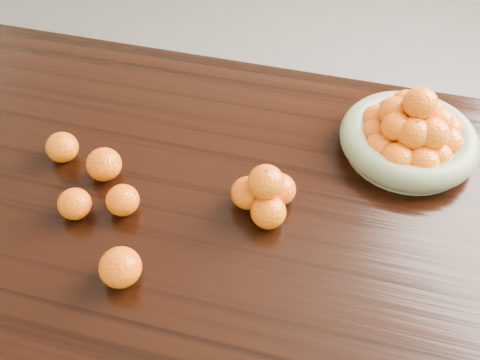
% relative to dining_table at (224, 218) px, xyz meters
% --- Properties ---
extents(ground, '(5.00, 5.00, 0.00)m').
position_rel_dining_table_xyz_m(ground, '(0.00, 0.00, -0.66)').
color(ground, '#514F4C').
rests_on(ground, ground).
extents(dining_table, '(2.00, 1.00, 0.75)m').
position_rel_dining_table_xyz_m(dining_table, '(0.00, 0.00, 0.00)').
color(dining_table, black).
rests_on(dining_table, ground).
extents(fruit_bowl, '(0.33, 0.33, 0.18)m').
position_rel_dining_table_xyz_m(fruit_bowl, '(0.39, 0.25, 0.14)').
color(fruit_bowl, '#6C7656').
rests_on(fruit_bowl, dining_table).
extents(orange_pyramid, '(0.14, 0.14, 0.12)m').
position_rel_dining_table_xyz_m(orange_pyramid, '(0.10, -0.02, 0.14)').
color(orange_pyramid, '#DA6206').
rests_on(orange_pyramid, dining_table).
extents(loose_orange_0, '(0.08, 0.08, 0.07)m').
position_rel_dining_table_xyz_m(loose_orange_0, '(-0.40, 0.01, 0.12)').
color(loose_orange_0, '#DA6206').
rests_on(loose_orange_0, dining_table).
extents(loose_orange_1, '(0.07, 0.07, 0.07)m').
position_rel_dining_table_xyz_m(loose_orange_1, '(-0.20, -0.10, 0.12)').
color(loose_orange_1, '#DA6206').
rests_on(loose_orange_1, dining_table).
extents(loose_orange_2, '(0.08, 0.08, 0.08)m').
position_rel_dining_table_xyz_m(loose_orange_2, '(-0.13, -0.26, 0.13)').
color(loose_orange_2, '#DA6206').
rests_on(loose_orange_2, dining_table).
extents(loose_orange_3, '(0.08, 0.08, 0.08)m').
position_rel_dining_table_xyz_m(loose_orange_3, '(-0.28, -0.02, 0.13)').
color(loose_orange_3, '#DA6206').
rests_on(loose_orange_3, dining_table).
extents(loose_orange_4, '(0.07, 0.07, 0.07)m').
position_rel_dining_table_xyz_m(loose_orange_4, '(-0.29, -0.14, 0.12)').
color(loose_orange_4, '#DA6206').
rests_on(loose_orange_4, dining_table).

